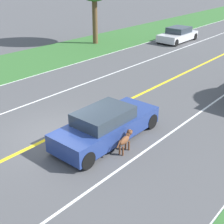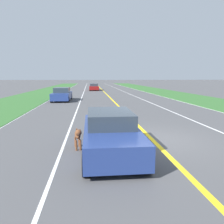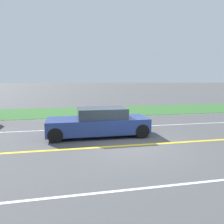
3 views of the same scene
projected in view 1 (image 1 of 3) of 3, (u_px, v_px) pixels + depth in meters
The scene contains 8 objects.
ground_plane at pixel (57, 135), 12.84m from camera, with size 400.00×400.00×0.00m, color #4C4C4F.
centre_divider_line at pixel (57, 135), 12.84m from camera, with size 0.18×160.00×0.01m, color yellow.
lane_edge_line_right at pixel (220, 214), 8.71m from camera, with size 0.14×160.00×0.01m, color white.
lane_dash_same_dir at pixel (123, 167), 10.77m from camera, with size 0.10×160.00×0.01m, color white.
lane_dash_oncoming at pixel (9, 111), 14.90m from camera, with size 0.10×160.00×0.01m, color white.
ego_car at pixel (106, 125), 12.21m from camera, with size 1.80×4.71×1.35m.
dog at pixel (126, 139), 11.48m from camera, with size 0.32×1.10×0.80m.
oncoming_car at pixel (178, 35), 28.50m from camera, with size 1.94×4.32×1.28m.
Camera 1 is at (9.04, -7.04, 6.29)m, focal length 50.00 mm.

